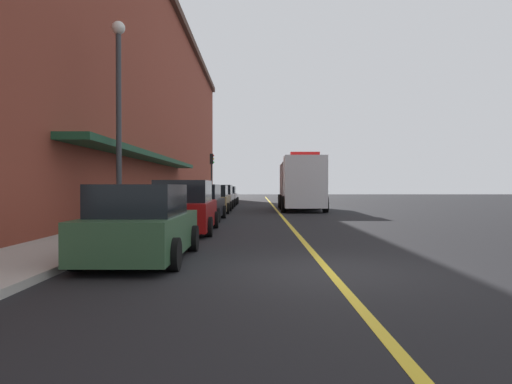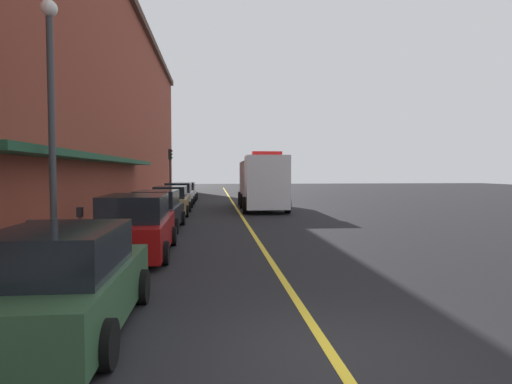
% 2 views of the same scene
% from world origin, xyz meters
% --- Properties ---
extents(ground_plane, '(112.00, 112.00, 0.00)m').
position_xyz_m(ground_plane, '(0.00, 25.00, 0.00)').
color(ground_plane, black).
extents(sidewalk_left, '(2.40, 70.00, 0.15)m').
position_xyz_m(sidewalk_left, '(-6.20, 25.00, 0.07)').
color(sidewalk_left, '#ADA8A0').
rests_on(sidewalk_left, ground).
extents(lane_center_stripe, '(0.16, 70.00, 0.01)m').
position_xyz_m(lane_center_stripe, '(0.00, 25.00, 0.00)').
color(lane_center_stripe, gold).
rests_on(lane_center_stripe, ground).
extents(brick_building_left, '(13.64, 64.00, 15.18)m').
position_xyz_m(brick_building_left, '(-13.63, 24.00, 7.60)').
color(brick_building_left, brown).
rests_on(brick_building_left, ground).
extents(parked_car_0, '(2.08, 4.35, 1.65)m').
position_xyz_m(parked_car_0, '(-3.86, 1.24, 0.78)').
color(parked_car_0, '#2D5133').
rests_on(parked_car_0, ground).
extents(parked_car_1, '(2.19, 4.90, 1.81)m').
position_xyz_m(parked_car_1, '(-3.86, 7.37, 0.84)').
color(parked_car_1, maroon).
rests_on(parked_car_1, ground).
extents(parked_car_2, '(2.12, 4.65, 1.68)m').
position_xyz_m(parked_car_2, '(-3.95, 13.01, 0.79)').
color(parked_car_2, black).
rests_on(parked_car_2, ground).
extents(parked_car_3, '(2.17, 4.89, 1.65)m').
position_xyz_m(parked_car_3, '(-4.00, 19.38, 0.78)').
color(parked_car_3, '#A5844C').
rests_on(parked_car_3, ground).
extents(parked_car_4, '(2.14, 4.61, 1.69)m').
position_xyz_m(parked_car_4, '(-4.02, 25.28, 0.80)').
color(parked_car_4, silver).
rests_on(parked_car_4, ground).
extents(parked_car_5, '(2.11, 4.26, 1.58)m').
position_xyz_m(parked_car_5, '(-3.98, 31.29, 0.75)').
color(parked_car_5, silver).
rests_on(parked_car_5, ground).
extents(box_truck, '(2.94, 8.57, 3.67)m').
position_xyz_m(box_truck, '(1.63, 22.53, 1.75)').
color(box_truck, silver).
rests_on(box_truck, ground).
extents(parking_meter_0, '(0.14, 0.18, 1.33)m').
position_xyz_m(parking_meter_0, '(-5.35, 3.74, 1.06)').
color(parking_meter_0, '#4C4C51').
rests_on(parking_meter_0, sidewalk_left).
extents(parking_meter_1, '(0.14, 0.18, 1.33)m').
position_xyz_m(parking_meter_1, '(-5.35, 6.98, 1.06)').
color(parking_meter_1, '#4C4C51').
rests_on(parking_meter_1, sidewalk_left).
extents(parking_meter_2, '(0.14, 0.18, 1.33)m').
position_xyz_m(parking_meter_2, '(-5.35, 23.17, 1.06)').
color(parking_meter_2, '#4C4C51').
rests_on(parking_meter_2, sidewalk_left).
extents(street_lamp_left, '(0.44, 0.44, 6.94)m').
position_xyz_m(street_lamp_left, '(-5.95, 6.68, 4.40)').
color(street_lamp_left, '#33383D').
rests_on(street_lamp_left, sidewalk_left).
extents(traffic_light_near, '(0.38, 0.36, 4.30)m').
position_xyz_m(traffic_light_near, '(-5.29, 32.29, 3.16)').
color(traffic_light_near, '#232326').
rests_on(traffic_light_near, sidewalk_left).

